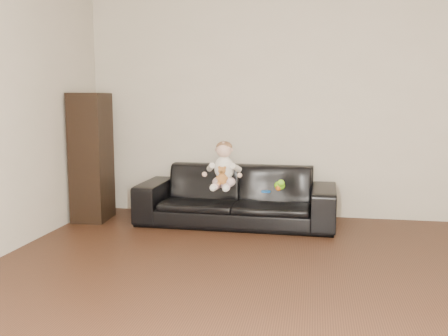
% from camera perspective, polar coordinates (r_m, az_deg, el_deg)
% --- Properties ---
extents(floor, '(5.50, 5.50, 0.00)m').
position_cam_1_polar(floor, '(3.41, 6.52, -15.95)').
color(floor, '#3D2315').
rests_on(floor, ground).
extents(wall_back, '(5.00, 0.00, 5.00)m').
position_cam_1_polar(wall_back, '(5.87, 8.55, 7.06)').
color(wall_back, beige).
rests_on(wall_back, ground).
extents(wall_front, '(5.00, 0.00, 5.00)m').
position_cam_1_polar(wall_front, '(0.42, -16.75, -3.13)').
color(wall_front, beige).
rests_on(wall_front, ground).
extents(sofa, '(2.17, 0.89, 0.63)m').
position_cam_1_polar(sofa, '(5.54, 1.42, -3.16)').
color(sofa, black).
rests_on(sofa, floor).
extents(cabinet, '(0.40, 0.52, 1.44)m').
position_cam_1_polar(cabinet, '(5.86, -14.89, 1.21)').
color(cabinet, black).
rests_on(cabinet, floor).
extents(shelf_item, '(0.20, 0.26, 0.28)m').
position_cam_1_polar(shelf_item, '(5.82, -14.83, 4.38)').
color(shelf_item, silver).
rests_on(shelf_item, cabinet).
extents(baby, '(0.35, 0.43, 0.51)m').
position_cam_1_polar(baby, '(5.39, -0.03, 0.03)').
color(baby, '#F7D0D5').
rests_on(baby, sofa).
extents(teddy_bear, '(0.12, 0.12, 0.19)m').
position_cam_1_polar(teddy_bear, '(5.24, -0.22, -0.89)').
color(teddy_bear, '#B37033').
rests_on(teddy_bear, sofa).
extents(toy_green, '(0.16, 0.18, 0.10)m').
position_cam_1_polar(toy_green, '(5.34, 6.38, -2.00)').
color(toy_green, '#70CE18').
rests_on(toy_green, sofa).
extents(toy_rattle, '(0.07, 0.07, 0.06)m').
position_cam_1_polar(toy_rattle, '(5.29, 6.21, -2.31)').
color(toy_rattle, '#CD5E18').
rests_on(toy_rattle, sofa).
extents(toy_blue_disc, '(0.11, 0.11, 0.01)m').
position_cam_1_polar(toy_blue_disc, '(5.21, 4.81, -2.69)').
color(toy_blue_disc, blue).
rests_on(toy_blue_disc, sofa).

